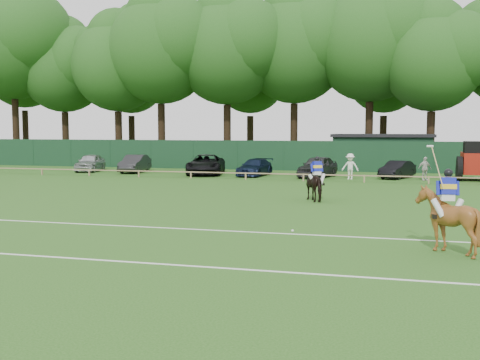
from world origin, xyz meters
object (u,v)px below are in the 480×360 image
(horse_chestnut, at_px, (447,220))
(spectator_left, at_px, (350,166))
(sedan_navy, at_px, (255,167))
(tractor, at_px, (474,162))
(sedan_silver, at_px, (90,163))
(horse_dark, at_px, (317,184))
(spectator_mid, at_px, (425,169))
(polo_ball, at_px, (292,231))
(sedan_grey, at_px, (135,164))
(estate_black, at_px, (397,170))
(utility_shed, at_px, (382,152))
(suv_black, at_px, (206,165))
(hatch_grey, at_px, (318,167))

(horse_chestnut, height_order, spectator_left, horse_chestnut)
(sedan_navy, height_order, tractor, tractor)
(sedan_silver, bearing_deg, horse_dark, -47.53)
(spectator_left, bearing_deg, sedan_navy, 177.83)
(horse_dark, height_order, sedan_navy, horse_dark)
(spectator_mid, bearing_deg, sedan_silver, 151.09)
(sedan_silver, xyz_separation_m, polo_ball, (20.52, -22.69, -0.68))
(horse_dark, xyz_separation_m, sedan_grey, (-16.26, 14.03, -0.10))
(estate_black, bearing_deg, polo_ball, -75.45)
(spectator_left, relative_size, polo_ball, 19.91)
(sedan_grey, height_order, utility_shed, utility_shed)
(suv_black, height_order, polo_ball, suv_black)
(horse_chestnut, xyz_separation_m, sedan_navy, (-11.18, 23.92, -0.32))
(horse_dark, height_order, spectator_left, spectator_left)
(estate_black, distance_m, tractor, 5.02)
(hatch_grey, bearing_deg, suv_black, -168.31)
(suv_black, bearing_deg, hatch_grey, -12.82)
(suv_black, xyz_separation_m, hatch_grey, (8.60, -0.30, 0.01))
(horse_dark, distance_m, spectator_mid, 13.85)
(spectator_left, relative_size, utility_shed, 0.21)
(sedan_silver, bearing_deg, polo_ball, -60.54)
(horse_chestnut, relative_size, sedan_grey, 0.44)
(spectator_left, xyz_separation_m, tractor, (8.15, 1.24, 0.36))
(horse_chestnut, xyz_separation_m, spectator_mid, (0.84, 23.14, -0.14))
(estate_black, bearing_deg, sedan_navy, -152.98)
(sedan_silver, xyz_separation_m, sedan_navy, (14.09, -0.80, -0.10))
(estate_black, relative_size, utility_shed, 0.45)
(estate_black, bearing_deg, horse_dark, -81.97)
(horse_chestnut, height_order, spectator_mid, horse_chestnut)
(sedan_grey, relative_size, utility_shed, 0.51)
(estate_black, height_order, utility_shed, utility_shed)
(horse_dark, distance_m, suv_black, 16.90)
(sedan_grey, bearing_deg, estate_black, -7.11)
(horse_dark, xyz_separation_m, tractor, (9.00, 13.40, 0.46))
(sedan_grey, xyz_separation_m, spectator_mid, (22.06, -1.46, 0.10))
(horse_chestnut, relative_size, sedan_navy, 0.44)
(estate_black, bearing_deg, hatch_grey, -149.40)
(horse_dark, relative_size, estate_black, 0.51)
(sedan_grey, height_order, polo_ball, sedan_grey)
(hatch_grey, bearing_deg, tractor, 14.63)
(estate_black, bearing_deg, horse_chestnut, -63.56)
(horse_dark, relative_size, spectator_left, 1.06)
(sedan_grey, bearing_deg, spectator_left, -12.84)
(utility_shed, bearing_deg, spectator_left, -101.69)
(horse_dark, height_order, horse_chestnut, horse_chestnut)
(horse_chestnut, height_order, sedan_silver, horse_chestnut)
(horse_dark, distance_m, sedan_silver, 24.76)
(utility_shed, bearing_deg, horse_chestnut, -86.40)
(sedan_silver, height_order, utility_shed, utility_shed)
(horse_chestnut, distance_m, sedan_navy, 26.41)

